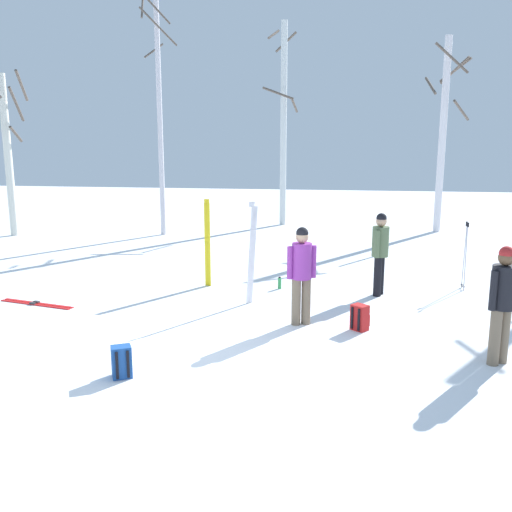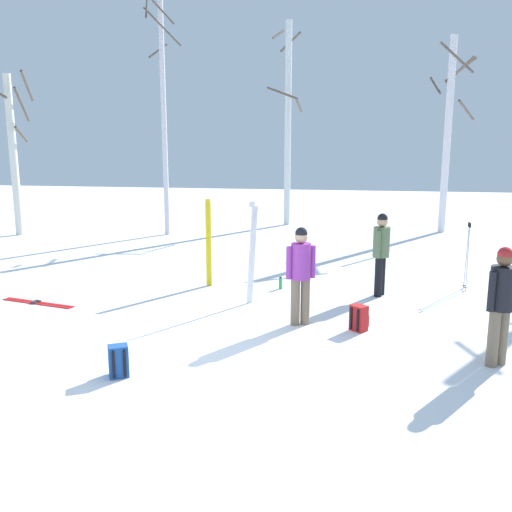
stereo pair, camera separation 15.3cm
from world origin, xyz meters
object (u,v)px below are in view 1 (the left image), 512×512
object	(u,v)px
backpack_0	(122,362)
backpack_1	(360,318)
ski_pair_planted_1	(252,253)
birch_tree_0	(8,151)
person_1	(503,298)
ski_poles_0	(465,254)
ski_pair_lying_0	(36,304)
ski_pair_planted_0	(207,243)
person_2	(380,249)
person_0	(302,269)
birch_tree_2	(283,122)
birch_tree_3	(443,131)
water_bottle_0	(280,283)
birch_tree_1	(159,110)

from	to	relation	value
backpack_0	backpack_1	size ratio (longest dim) A/B	1.00
ski_pair_planted_1	birch_tree_0	bearing A→B (deg)	144.31
person_1	ski_poles_0	xyz separation A→B (m)	(0.35, 4.24, -0.20)
ski_pair_lying_0	birch_tree_0	world-z (taller)	birch_tree_0
ski_pair_planted_0	ski_poles_0	xyz separation A→B (m)	(5.52, 0.61, -0.18)
person_1	person_2	world-z (taller)	same
person_0	ski_pair_planted_1	world-z (taller)	ski_pair_planted_1
birch_tree_2	birch_tree_3	distance (m)	5.71
ski_pair_planted_1	ski_pair_lying_0	distance (m)	4.35
ski_poles_0	ski_pair_planted_1	bearing A→B (deg)	-158.03
water_bottle_0	birch_tree_1	distance (m)	9.09
ski_pair_planted_0	birch_tree_3	world-z (taller)	birch_tree_3
person_1	ski_pair_lying_0	size ratio (longest dim) A/B	1.03
person_1	ski_poles_0	world-z (taller)	person_1
birch_tree_0	birch_tree_2	xyz separation A→B (m)	(8.76, 4.00, 1.00)
ski_pair_planted_1	backpack_1	xyz separation A→B (m)	(2.07, -1.32, -0.78)
person_1	birch_tree_1	world-z (taller)	birch_tree_1
person_0	person_2	size ratio (longest dim) A/B	1.00
birch_tree_1	ski_pair_planted_1	bearing A→B (deg)	-60.24
ski_poles_0	birch_tree_0	xyz separation A→B (m)	(-13.71, 4.98, 2.07)
ski_pair_lying_0	backpack_1	world-z (taller)	backpack_1
ski_pair_lying_0	person_0	bearing A→B (deg)	-4.22
birch_tree_1	birch_tree_2	size ratio (longest dim) A/B	1.07
person_0	backpack_0	bearing A→B (deg)	-130.27
ski_pair_planted_1	backpack_0	distance (m)	4.03
birch_tree_3	birch_tree_2	bearing A→B (deg)	171.65
birch_tree_1	person_1	bearing A→B (deg)	-50.51
ski_pair_planted_0	birch_tree_3	size ratio (longest dim) A/B	0.29
water_bottle_0	birch_tree_0	distance (m)	11.59
person_1	birch_tree_1	bearing A→B (deg)	129.49
water_bottle_0	backpack_0	bearing A→B (deg)	-107.59
ski_pair_lying_0	birch_tree_1	world-z (taller)	birch_tree_1
birch_tree_3	person_0	bearing A→B (deg)	-109.71
water_bottle_0	ski_poles_0	bearing A→B (deg)	8.87
backpack_0	birch_tree_2	size ratio (longest dim) A/B	0.06
person_0	birch_tree_2	size ratio (longest dim) A/B	0.23
ski_poles_0	water_bottle_0	distance (m)	4.02
ski_pair_planted_0	person_2	bearing A→B (deg)	-2.56
person_2	ski_pair_planted_1	bearing A→B (deg)	-158.69
person_0	ski_pair_planted_1	bearing A→B (deg)	132.10
person_2	backpack_0	world-z (taller)	person_2
ski_pair_planted_0	birch_tree_0	world-z (taller)	birch_tree_0
ski_pair_planted_1	birch_tree_2	distance (m)	11.12
person_1	ski_pair_planted_0	world-z (taller)	ski_pair_planted_0
birch_tree_2	birch_tree_3	world-z (taller)	birch_tree_2
ski_pair_planted_1	water_bottle_0	distance (m)	1.49
backpack_0	ski_pair_planted_1	bearing A→B (deg)	73.18
birch_tree_1	birch_tree_2	distance (m)	4.86
person_1	backpack_0	distance (m)	5.35
water_bottle_0	birch_tree_2	bearing A→B (deg)	96.11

